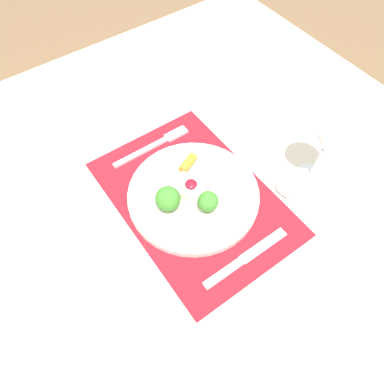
# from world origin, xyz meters

# --- Properties ---
(ground_plane) EXTENTS (8.00, 8.00, 0.00)m
(ground_plane) POSITION_xyz_m (0.00, 0.00, 0.00)
(ground_plane) COLOR brown
(dining_table) EXTENTS (1.26, 1.29, 0.75)m
(dining_table) POSITION_xyz_m (0.00, 0.00, 0.67)
(dining_table) COLOR beige
(dining_table) RESTS_ON ground_plane
(placemat) EXTENTS (0.45, 0.31, 0.00)m
(placemat) POSITION_xyz_m (0.00, 0.00, 0.76)
(placemat) COLOR maroon
(placemat) RESTS_ON dining_table
(dinner_plate) EXTENTS (0.29, 0.29, 0.08)m
(dinner_plate) POSITION_xyz_m (-0.00, -0.01, 0.77)
(dinner_plate) COLOR silver
(dinner_plate) RESTS_ON placemat
(fork) EXTENTS (0.02, 0.20, 0.01)m
(fork) POSITION_xyz_m (-0.18, 0.02, 0.76)
(fork) COLOR silver
(fork) RESTS_ON placemat
(knife) EXTENTS (0.02, 0.20, 0.01)m
(knife) POSITION_xyz_m (0.18, -0.01, 0.76)
(knife) COLOR silver
(knife) RESTS_ON placemat
(spoon) EXTENTS (0.19, 0.05, 0.02)m
(spoon) POSITION_xyz_m (0.09, 0.18, 0.76)
(spoon) COLOR silver
(spoon) RESTS_ON dining_table
(wine_glass_near) EXTENTS (0.09, 0.09, 0.17)m
(wine_glass_near) POSITION_xyz_m (0.11, 0.26, 0.88)
(wine_glass_near) COLOR white
(wine_glass_near) RESTS_ON dining_table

